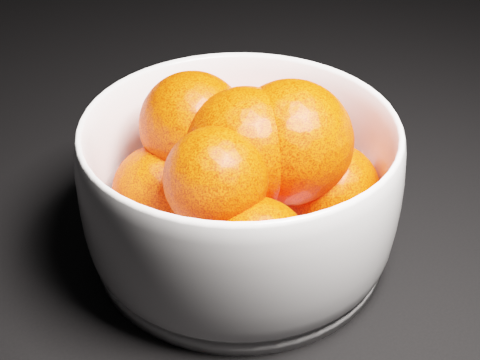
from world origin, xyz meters
name	(u,v)px	position (x,y,z in m)	size (l,w,h in m)	color
bowl	(240,186)	(0.25, -0.15, 0.06)	(0.24, 0.24, 0.12)	white
orange_pile	(246,166)	(0.26, -0.15, 0.08)	(0.19, 0.21, 0.13)	#FF2C03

